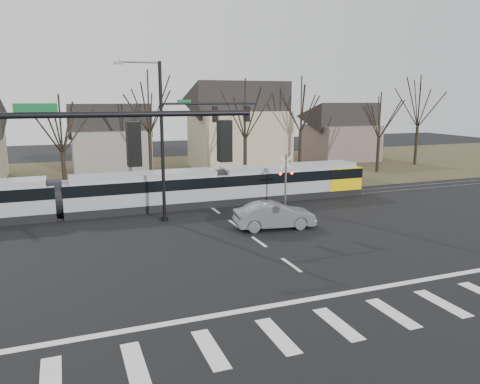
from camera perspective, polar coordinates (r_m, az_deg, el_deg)
name	(u,v)px	position (r m, az deg, el deg)	size (l,w,h in m)	color
ground	(312,280)	(21.48, 8.75, -10.52)	(140.00, 140.00, 0.00)	black
grass_verge	(164,173)	(50.87, -9.29, 2.26)	(140.00, 28.00, 0.01)	#38331E
crosswalk	(366,318)	(18.42, 15.09, -14.64)	(27.00, 2.60, 0.01)	silver
stop_line	(334,295)	(20.06, 11.34, -12.23)	(28.00, 0.35, 0.01)	silver
lane_dashes	(207,205)	(35.62, -4.02, -1.53)	(0.18, 30.00, 0.01)	silver
rail_pair	(208,205)	(35.43, -3.93, -1.56)	(90.00, 1.52, 0.06)	#59595E
tram	(143,190)	(34.26, -11.78, 0.24)	(35.69, 2.65, 2.71)	gray
sedan	(274,215)	(29.06, 4.22, -2.86)	(5.18, 2.39, 1.64)	slate
signal_pole_near_left	(48,200)	(11.47, -22.40, -0.91)	(9.28, 0.44, 10.20)	black
signal_pole_far	(186,133)	(30.78, -6.58, 7.11)	(9.28, 0.44, 10.20)	black
rail_crossing_signal	(286,183)	(34.13, 5.58, 1.09)	(1.08, 0.36, 4.00)	#59595B
tree_row	(196,130)	(44.97, -5.40, 7.58)	(59.20, 7.20, 10.00)	black
house_b	(110,135)	(53.62, -15.58, 6.73)	(8.64, 7.56, 7.65)	slate
house_c	(239,122)	(53.79, -0.17, 8.51)	(10.80, 8.64, 10.10)	tan
house_d	(341,129)	(62.47, 12.25, 7.50)	(8.64, 7.56, 7.65)	brown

